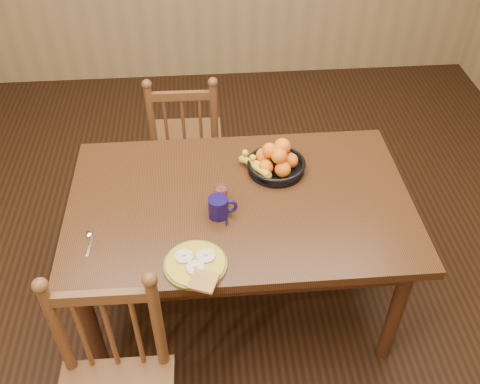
{
  "coord_description": "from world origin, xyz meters",
  "views": [
    {
      "loc": [
        -0.15,
        -1.82,
        2.44
      ],
      "look_at": [
        0.0,
        0.0,
        0.8
      ],
      "focal_mm": 40.0,
      "sensor_mm": 36.0,
      "label": 1
    }
  ],
  "objects": [
    {
      "name": "room",
      "position": [
        0.0,
        0.0,
        1.35
      ],
      "size": [
        4.52,
        5.02,
        2.72
      ],
      "color": "black",
      "rests_on": "ground"
    },
    {
      "name": "fork",
      "position": [
        -0.07,
        -0.07,
        0.75
      ],
      "size": [
        0.03,
        0.18,
        0.0
      ],
      "rotation": [
        0.0,
        0.0,
        -0.01
      ],
      "color": "silver",
      "rests_on": "dining_table"
    },
    {
      "name": "fruit_bowl",
      "position": [
        0.19,
        0.2,
        0.81
      ],
      "size": [
        0.32,
        0.29,
        0.17
      ],
      "color": "black",
      "rests_on": "dining_table"
    },
    {
      "name": "chair_far",
      "position": [
        -0.26,
        0.87,
        0.47
      ],
      "size": [
        0.44,
        0.42,
        0.96
      ],
      "rotation": [
        0.0,
        0.0,
        3.12
      ],
      "color": "#442514",
      "rests_on": "ground"
    },
    {
      "name": "breakfast_plate",
      "position": [
        -0.21,
        -0.39,
        0.76
      ],
      "size": [
        0.26,
        0.3,
        0.04
      ],
      "color": "#59601E",
      "rests_on": "dining_table"
    },
    {
      "name": "juice_glass",
      "position": [
        -0.09,
        -0.01,
        0.79
      ],
      "size": [
        0.06,
        0.06,
        0.09
      ],
      "color": "silver",
      "rests_on": "dining_table"
    },
    {
      "name": "coffee_mug",
      "position": [
        -0.1,
        -0.09,
        0.8
      ],
      "size": [
        0.13,
        0.09,
        0.1
      ],
      "color": "#110B3F",
      "rests_on": "dining_table"
    },
    {
      "name": "spoon",
      "position": [
        -0.67,
        -0.19,
        0.75
      ],
      "size": [
        0.04,
        0.16,
        0.01
      ],
      "rotation": [
        0.0,
        0.0,
        -0.08
      ],
      "color": "silver",
      "rests_on": "dining_table"
    },
    {
      "name": "dining_table",
      "position": [
        0.0,
        0.0,
        0.67
      ],
      "size": [
        1.6,
        1.0,
        0.75
      ],
      "color": "black",
      "rests_on": "ground"
    }
  ]
}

